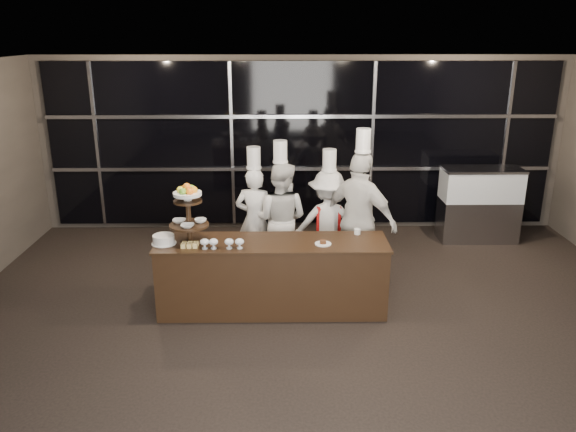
{
  "coord_description": "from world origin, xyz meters",
  "views": [
    {
      "loc": [
        -0.37,
        -4.58,
        3.38
      ],
      "look_at": [
        -0.28,
        2.13,
        1.15
      ],
      "focal_mm": 35.0,
      "sensor_mm": 36.0,
      "label": 1
    }
  ],
  "objects_px": {
    "buffet_counter": "(272,276)",
    "chef_c": "(328,222)",
    "display_case": "(480,201)",
    "chef_a": "(255,218)",
    "display_stand": "(188,209)",
    "chef_b": "(281,218)",
    "layer_cake": "(164,239)",
    "chef_d": "(360,220)"
  },
  "relations": [
    {
      "from": "chef_d",
      "to": "display_case",
      "type": "bearing_deg",
      "value": 38.13
    },
    {
      "from": "buffet_counter",
      "to": "display_stand",
      "type": "relative_size",
      "value": 3.81
    },
    {
      "from": "display_stand",
      "to": "chef_c",
      "type": "bearing_deg",
      "value": 32.13
    },
    {
      "from": "buffet_counter",
      "to": "layer_cake",
      "type": "relative_size",
      "value": 9.47
    },
    {
      "from": "chef_b",
      "to": "chef_c",
      "type": "relative_size",
      "value": 1.06
    },
    {
      "from": "layer_cake",
      "to": "chef_b",
      "type": "relative_size",
      "value": 0.15
    },
    {
      "from": "chef_c",
      "to": "chef_d",
      "type": "height_order",
      "value": "chef_d"
    },
    {
      "from": "chef_c",
      "to": "chef_d",
      "type": "relative_size",
      "value": 0.84
    },
    {
      "from": "layer_cake",
      "to": "chef_d",
      "type": "xyz_separation_m",
      "value": [
        2.48,
        0.75,
        -0.02
      ]
    },
    {
      "from": "chef_c",
      "to": "buffet_counter",
      "type": "bearing_deg",
      "value": -124.9
    },
    {
      "from": "layer_cake",
      "to": "chef_c",
      "type": "relative_size",
      "value": 0.16
    },
    {
      "from": "display_case",
      "to": "chef_a",
      "type": "height_order",
      "value": "chef_a"
    },
    {
      "from": "chef_a",
      "to": "chef_b",
      "type": "relative_size",
      "value": 0.95
    },
    {
      "from": "chef_a",
      "to": "display_stand",
      "type": "bearing_deg",
      "value": -120.91
    },
    {
      "from": "display_stand",
      "to": "display_case",
      "type": "distance_m",
      "value": 5.1
    },
    {
      "from": "chef_d",
      "to": "chef_a",
      "type": "bearing_deg",
      "value": 159.9
    },
    {
      "from": "chef_c",
      "to": "chef_a",
      "type": "bearing_deg",
      "value": 173.88
    },
    {
      "from": "display_case",
      "to": "chef_a",
      "type": "xyz_separation_m",
      "value": [
        -3.68,
        -1.24,
        0.12
      ]
    },
    {
      "from": "layer_cake",
      "to": "display_case",
      "type": "height_order",
      "value": "display_case"
    },
    {
      "from": "buffet_counter",
      "to": "display_stand",
      "type": "xyz_separation_m",
      "value": [
        -1.0,
        -0.0,
        0.87
      ]
    },
    {
      "from": "chef_b",
      "to": "chef_d",
      "type": "bearing_deg",
      "value": -22.13
    },
    {
      "from": "display_case",
      "to": "chef_b",
      "type": "bearing_deg",
      "value": -158.15
    },
    {
      "from": "chef_b",
      "to": "chef_d",
      "type": "xyz_separation_m",
      "value": [
        1.07,
        -0.43,
        0.12
      ]
    },
    {
      "from": "buffet_counter",
      "to": "chef_c",
      "type": "xyz_separation_m",
      "value": [
        0.78,
        1.12,
        0.32
      ]
    },
    {
      "from": "buffet_counter",
      "to": "chef_c",
      "type": "distance_m",
      "value": 1.4
    },
    {
      "from": "chef_a",
      "to": "chef_d",
      "type": "bearing_deg",
      "value": -20.1
    },
    {
      "from": "chef_a",
      "to": "chef_b",
      "type": "distance_m",
      "value": 0.38
    },
    {
      "from": "chef_a",
      "to": "chef_c",
      "type": "distance_m",
      "value": 1.05
    },
    {
      "from": "chef_c",
      "to": "display_stand",
      "type": "bearing_deg",
      "value": -147.87
    },
    {
      "from": "layer_cake",
      "to": "chef_a",
      "type": "bearing_deg",
      "value": 50.76
    },
    {
      "from": "display_stand",
      "to": "chef_c",
      "type": "distance_m",
      "value": 2.18
    },
    {
      "from": "layer_cake",
      "to": "chef_b",
      "type": "bearing_deg",
      "value": 40.02
    },
    {
      "from": "display_case",
      "to": "chef_c",
      "type": "distance_m",
      "value": 2.96
    },
    {
      "from": "chef_a",
      "to": "layer_cake",
      "type": "bearing_deg",
      "value": -129.24
    },
    {
      "from": "buffet_counter",
      "to": "chef_c",
      "type": "height_order",
      "value": "chef_c"
    },
    {
      "from": "buffet_counter",
      "to": "chef_b",
      "type": "height_order",
      "value": "chef_b"
    },
    {
      "from": "display_case",
      "to": "chef_d",
      "type": "bearing_deg",
      "value": -141.87
    },
    {
      "from": "display_case",
      "to": "display_stand",
      "type": "bearing_deg",
      "value": -150.83
    },
    {
      "from": "buffet_counter",
      "to": "chef_a",
      "type": "relative_size",
      "value": 1.54
    },
    {
      "from": "display_case",
      "to": "chef_a",
      "type": "relative_size",
      "value": 0.69
    },
    {
      "from": "chef_a",
      "to": "chef_d",
      "type": "relative_size",
      "value": 0.85
    },
    {
      "from": "chef_c",
      "to": "chef_d",
      "type": "distance_m",
      "value": 0.6
    }
  ]
}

